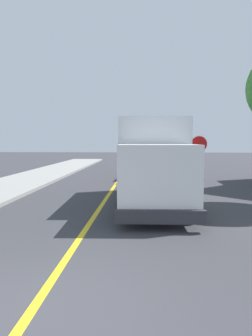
% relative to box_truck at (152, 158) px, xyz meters
% --- Properties ---
extents(ground_plane, '(120.00, 120.00, 0.00)m').
position_rel_box_truck_xyz_m(ground_plane, '(-1.87, -7.84, -1.77)').
color(ground_plane, '#38383D').
extents(centre_line_yellow, '(0.16, 56.00, 0.01)m').
position_rel_box_truck_xyz_m(centre_line_yellow, '(-1.87, 2.16, -1.76)').
color(centre_line_yellow, gold).
rests_on(centre_line_yellow, ground).
extents(box_truck, '(2.67, 7.26, 3.20)m').
position_rel_box_truck_xyz_m(box_truck, '(0.00, 0.00, 0.00)').
color(box_truck, silver).
rests_on(box_truck, ground).
extents(parked_car_near, '(2.02, 4.48, 1.67)m').
position_rel_box_truck_xyz_m(parked_car_near, '(-0.20, 7.40, -0.97)').
color(parked_car_near, maroon).
rests_on(parked_car_near, ground).
extents(parked_car_mid, '(1.88, 4.43, 1.67)m').
position_rel_box_truck_xyz_m(parked_car_mid, '(-0.05, 13.86, -0.97)').
color(parked_car_mid, '#2D4793').
rests_on(parked_car_mid, ground).
extents(stop_sign, '(0.80, 0.10, 2.65)m').
position_rel_box_truck_xyz_m(stop_sign, '(2.40, 3.60, 0.09)').
color(stop_sign, gray).
rests_on(stop_sign, ground).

